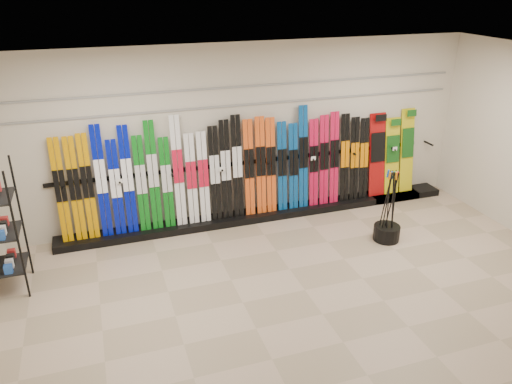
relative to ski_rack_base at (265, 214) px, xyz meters
name	(u,v)px	position (x,y,z in m)	size (l,w,h in m)	color
floor	(305,290)	(-0.22, -2.28, -0.06)	(8.00, 8.00, 0.00)	gray
back_wall	(248,134)	(-0.22, 0.22, 1.44)	(8.00, 8.00, 0.00)	beige
ceiling	(315,67)	(-0.22, -2.28, 2.94)	(8.00, 8.00, 0.00)	silver
ski_rack_base	(265,214)	(0.00, 0.00, 0.00)	(8.00, 0.40, 0.12)	black
skis	(225,172)	(-0.70, 0.03, 0.88)	(5.36, 0.20, 1.83)	#CF8A00
snowboards	(391,154)	(2.53, 0.08, 0.82)	(0.94, 0.24, 1.57)	#990C0C
accessory_rack	(3,229)	(-3.97, -0.94, 0.84)	(0.40, 0.60, 1.80)	black
pole_bin	(386,233)	(1.59, -1.40, 0.07)	(0.42, 0.42, 0.25)	black
ski_poles	(390,206)	(1.58, -1.43, 0.55)	(0.19, 0.21, 1.18)	black
slatwall_rail_0	(249,104)	(-0.22, 0.20, 1.94)	(7.60, 0.02, 0.03)	gray
slatwall_rail_1	(248,86)	(-0.22, 0.20, 2.24)	(7.60, 0.02, 0.03)	gray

